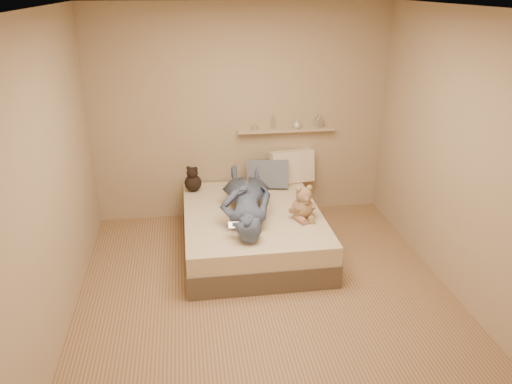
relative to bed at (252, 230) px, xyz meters
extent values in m
plane|color=#9D7951|center=(0.00, -0.93, -0.22)|extent=(3.80, 3.80, 0.00)
plane|color=silver|center=(0.00, -0.93, 2.38)|extent=(3.80, 3.80, 0.00)
plane|color=tan|center=(0.00, 0.97, 1.08)|extent=(3.60, 0.00, 3.60)
plane|color=tan|center=(0.00, -2.83, 1.08)|extent=(3.60, 0.00, 3.60)
plane|color=tan|center=(-1.80, -0.93, 1.08)|extent=(0.00, 3.80, 3.80)
plane|color=tan|center=(1.80, -0.93, 1.08)|extent=(0.00, 3.80, 3.80)
cube|color=brown|center=(0.00, 0.00, -0.10)|extent=(1.50, 1.90, 0.25)
cube|color=beige|center=(0.00, 0.00, 0.13)|extent=(1.48, 1.88, 0.20)
cube|color=#ADAEB3|center=(-0.24, -0.59, 0.37)|extent=(0.16, 0.08, 0.05)
cube|color=black|center=(-0.24, -0.59, 0.38)|extent=(0.09, 0.04, 0.03)
sphere|color=#A07E57|center=(0.51, -0.24, 0.34)|extent=(0.23, 0.23, 0.23)
sphere|color=#976D53|center=(0.51, -0.26, 0.50)|extent=(0.17, 0.17, 0.17)
sphere|color=tan|center=(0.45, -0.27, 0.57)|extent=(0.06, 0.06, 0.06)
sphere|color=#9B7F55|center=(0.57, -0.25, 0.57)|extent=(0.06, 0.06, 0.06)
sphere|color=#88644B|center=(0.52, -0.33, 0.48)|extent=(0.07, 0.07, 0.07)
cylinder|color=#8E674B|center=(0.41, -0.28, 0.36)|extent=(0.12, 0.16, 0.13)
cylinder|color=#9D7454|center=(0.62, -0.25, 0.36)|extent=(0.08, 0.16, 0.13)
cylinder|color=#AB755B|center=(0.47, -0.34, 0.26)|extent=(0.12, 0.17, 0.08)
cylinder|color=#997B52|center=(0.58, -0.33, 0.26)|extent=(0.08, 0.16, 0.08)
cylinder|color=silver|center=(0.51, -0.26, 0.43)|extent=(0.14, 0.14, 0.02)
sphere|color=black|center=(-0.62, 0.69, 0.33)|extent=(0.21, 0.21, 0.21)
sphere|color=black|center=(-0.63, 0.68, 0.46)|extent=(0.14, 0.14, 0.14)
sphere|color=black|center=(-0.67, 0.70, 0.52)|extent=(0.05, 0.05, 0.05)
sphere|color=black|center=(-0.59, 0.66, 0.52)|extent=(0.05, 0.05, 0.05)
cube|color=beige|center=(0.62, 0.83, 0.43)|extent=(0.58, 0.30, 0.42)
cube|color=slate|center=(0.29, 0.69, 0.40)|extent=(0.53, 0.32, 0.37)
imported|color=#424B68|center=(-0.07, -0.04, 0.41)|extent=(0.71, 1.57, 0.36)
cube|color=tan|center=(0.55, 0.91, 0.88)|extent=(1.20, 0.12, 0.03)
cylinder|color=#A99E90|center=(0.16, 0.91, 0.92)|extent=(0.07, 0.07, 0.06)
cylinder|color=white|center=(0.38, 0.91, 0.98)|extent=(0.03, 0.03, 0.18)
imported|color=silver|center=(0.68, 0.91, 0.95)|extent=(0.11, 0.11, 0.12)
imported|color=silver|center=(0.96, 0.91, 0.98)|extent=(0.10, 0.10, 0.17)
camera|label=1|loc=(-0.68, -4.93, 2.55)|focal=35.00mm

